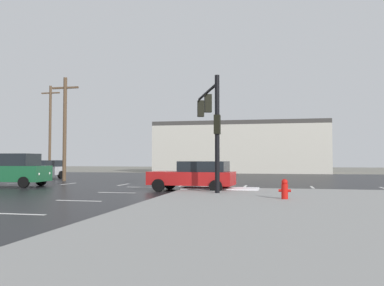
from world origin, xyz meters
TOP-DOWN VIEW (x-y plane):
  - ground_plane at (0.00, 0.00)m, footprint 120.00×120.00m
  - road_asphalt at (0.00, 0.00)m, footprint 44.00×44.00m
  - snow_strip_curbside at (5.00, -4.00)m, footprint 4.00×1.60m
  - lane_markings at (1.20, -1.38)m, footprint 36.15×36.15m
  - traffic_signal_mast at (4.70, -5.15)m, footprint 1.96×4.92m
  - fire_hydrant at (8.22, -8.73)m, footprint 0.48×0.26m
  - strip_building_background at (3.57, 25.47)m, footprint 20.88×8.00m
  - suv_green at (-8.33, -3.14)m, footprint 4.92×2.39m
  - sedan_red at (3.65, -4.19)m, footprint 4.64×2.29m
  - sedan_silver at (-11.48, 5.47)m, footprint 2.25×4.63m
  - utility_pole_far at (-8.17, 3.25)m, footprint 2.20×0.28m
  - utility_pole_distant at (-16.72, 15.17)m, footprint 2.20×0.28m

SIDE VIEW (x-z plane):
  - ground_plane at x=0.00m, z-range 0.00..0.00m
  - road_asphalt at x=0.00m, z-range 0.00..0.02m
  - lane_markings at x=1.20m, z-range 0.02..0.03m
  - snow_strip_curbside at x=5.00m, z-range 0.14..0.20m
  - fire_hydrant at x=8.22m, z-range 0.14..0.93m
  - sedan_red at x=3.65m, z-range 0.06..1.64m
  - sedan_silver at x=-11.48m, z-range 0.06..1.64m
  - suv_green at x=-8.33m, z-range 0.08..2.11m
  - strip_building_background at x=3.57m, z-range 0.00..6.25m
  - traffic_signal_mast at x=4.70m, z-range 1.10..6.63m
  - utility_pole_far at x=-8.17m, z-range 0.21..8.27m
  - utility_pole_distant at x=-16.72m, z-range 0.22..10.09m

